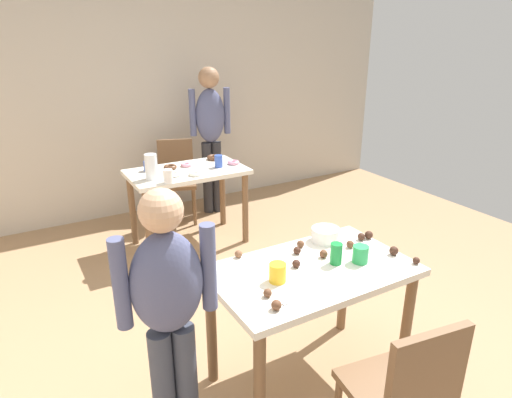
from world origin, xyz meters
The scene contains 35 objects.
ground_plane centered at (0.00, 0.00, 0.00)m, with size 6.40×6.40×0.00m, color #9E7A56.
wall_back centered at (0.00, 3.20, 1.30)m, with size 6.40×0.10×2.60m, color #BCB2A3.
dining_table_near centered at (-0.10, -0.01, 0.63)m, with size 1.11×0.67×0.75m.
dining_table_far centered at (-0.01, 2.06, 0.63)m, with size 1.08×0.63×0.75m.
chair_near_table centered at (-0.12, -0.72, 0.50)m, with size 0.45×0.45×0.87m.
chair_far_table centered at (0.12, 2.73, 0.50)m, with size 0.51×0.51×0.87m.
person_girl_near centered at (-0.94, -0.07, 0.81)m, with size 0.46×0.24×1.37m.
person_adult_far centered at (0.54, 2.70, 0.98)m, with size 0.46×0.25×1.62m.
mixing_bowl centered at (0.17, 0.22, 0.79)m, with size 0.17×0.17×0.08m, color white.
soda_can centered at (0.04, -0.04, 0.81)m, with size 0.07×0.07×0.12m, color #198438.
fork_near centered at (-0.35, -0.23, 0.75)m, with size 0.17×0.02×0.01m, color silver.
cup_near_0 centered at (0.17, -0.09, 0.80)m, with size 0.09×0.09×0.10m, color green.
cup_near_1 centered at (-0.34, -0.03, 0.80)m, with size 0.09×0.09×0.10m, color yellow.
cake_ball_0 centered at (-0.46, -0.13, 0.77)m, with size 0.04×0.04×0.04m, color brown.
cake_ball_1 centered at (-0.08, 0.16, 0.77)m, with size 0.04×0.04×0.04m, color #3D2319.
cake_ball_2 centered at (-0.39, 0.30, 0.77)m, with size 0.04×0.04×0.04m, color brown.
cake_ball_3 centered at (0.43, -0.26, 0.77)m, with size 0.04×0.04×0.04m, color #3D2319.
cake_ball_4 centered at (-0.01, 0.22, 0.77)m, with size 0.04×0.04×0.04m, color brown.
cake_ball_5 centered at (-0.17, 0.04, 0.77)m, with size 0.04×0.04×0.04m, color #3D2319.
cake_ball_6 centered at (0.24, 0.07, 0.77)m, with size 0.05×0.05×0.05m, color brown.
cake_ball_7 centered at (0.37, 0.12, 0.77)m, with size 0.05×0.05×0.05m, color #3D2319.
cake_ball_8 centered at (0.40, -0.12, 0.78)m, with size 0.05×0.05×0.05m, color #3D2319.
cake_ball_9 centered at (0.42, 0.11, 0.78)m, with size 0.05×0.05×0.05m, color #3D2319.
cake_ball_10 centered at (-0.48, -0.24, 0.77)m, with size 0.05×0.05×0.05m, color brown.
cake_ball_11 centered at (0.03, 0.05, 0.77)m, with size 0.05×0.05×0.05m, color brown.
pitcher_far centered at (-0.37, 1.96, 0.86)m, with size 0.11×0.11×0.22m, color white.
cup_far_0 centered at (-0.28, 1.79, 0.81)m, with size 0.08×0.08×0.12m, color white.
cup_far_1 centered at (-0.32, 2.22, 0.80)m, with size 0.09×0.09×0.09m, color #3351B2.
cup_far_2 centered at (0.29, 2.00, 0.81)m, with size 0.08×0.08×0.12m, color #3351B2.
donut_far_0 centered at (0.37, 2.27, 0.77)m, with size 0.14×0.14×0.04m, color brown.
donut_far_1 centered at (-0.01, 1.86, 0.77)m, with size 0.12×0.12×0.03m, color white.
donut_far_2 centered at (0.46, 2.02, 0.77)m, with size 0.12×0.12×0.03m, color pink.
donut_far_3 centered at (0.03, 2.17, 0.77)m, with size 0.11×0.11×0.03m, color pink.
donut_far_4 centered at (-0.18, 1.94, 0.77)m, with size 0.11×0.11×0.03m, color white.
donut_far_5 centered at (-0.13, 2.17, 0.77)m, with size 0.12×0.12×0.04m, color brown.
Camera 1 is at (-1.44, -1.71, 1.96)m, focal length 31.24 mm.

